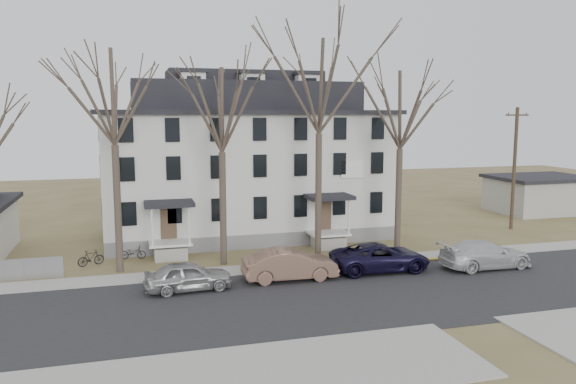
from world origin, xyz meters
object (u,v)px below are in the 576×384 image
object	(u,v)px
boarding_house	(245,163)
utility_pole_far	(514,167)
bicycle_right	(91,259)
tree_center	(319,79)
tree_far_left	(113,89)
car_tan	(290,265)
car_navy	(380,258)
tree_mid_left	(221,103)
car_white	(485,255)
bicycle_left	(133,253)
tree_mid_right	(401,104)
car_silver	(188,277)

from	to	relation	value
boarding_house	utility_pole_far	distance (m)	20.88
bicycle_right	tree_center	bearing A→B (deg)	-117.64
tree_far_left	car_tan	distance (m)	13.72
tree_far_left	car_navy	distance (m)	17.75
tree_far_left	tree_mid_left	size ratio (longest dim) A/B	1.08
tree_far_left	car_white	size ratio (longest dim) A/B	2.49
car_tan	car_navy	distance (m)	5.51
tree_mid_left	bicycle_left	world-z (taller)	tree_mid_left
tree_mid_left	car_navy	world-z (taller)	tree_mid_left
tree_far_left	tree_mid_left	world-z (taller)	tree_far_left
car_white	bicycle_left	size ratio (longest dim) A/B	3.48
tree_center	utility_pole_far	world-z (taller)	tree_center
utility_pole_far	tree_mid_left	bearing A→B (deg)	-169.87
tree_far_left	car_tan	size ratio (longest dim) A/B	2.67
tree_mid_right	car_tan	distance (m)	12.99
car_silver	car_tan	xyz separation A→B (m)	(5.50, 0.38, 0.09)
utility_pole_far	car_silver	size ratio (longest dim) A/B	2.15
bicycle_left	utility_pole_far	bearing A→B (deg)	-75.93
tree_far_left	bicycle_right	world-z (taller)	tree_far_left
utility_pole_far	car_white	bearing A→B (deg)	-133.74
tree_mid_left	tree_mid_right	bearing A→B (deg)	0.00
tree_mid_left	bicycle_right	size ratio (longest dim) A/B	8.17
tree_center	car_silver	size ratio (longest dim) A/B	3.32
tree_center	bicycle_left	bearing A→B (deg)	167.24
utility_pole_far	car_navy	size ratio (longest dim) A/B	1.66
tree_far_left	bicycle_left	distance (m)	10.28
tree_mid_left	tree_far_left	bearing A→B (deg)	180.00
boarding_house	bicycle_right	distance (m)	13.45
tree_far_left	bicycle_right	size ratio (longest dim) A/B	8.80
utility_pole_far	car_tan	bearing A→B (deg)	-157.56
bicycle_right	tree_mid_left	bearing A→B (deg)	-122.83
tree_mid_left	car_navy	bearing A→B (deg)	-25.43
car_silver	car_tan	size ratio (longest dim) A/B	0.86
boarding_house	tree_mid_right	bearing A→B (deg)	-43.81
car_tan	car_white	bearing A→B (deg)	-92.13
utility_pole_far	car_navy	distance (m)	17.65
tree_mid_right	bicycle_right	xyz separation A→B (m)	(-19.18, 1.63, -9.13)
utility_pole_far	bicycle_right	xyz separation A→B (m)	(-31.18, -2.57, -4.44)
bicycle_left	bicycle_right	size ratio (longest dim) A/B	1.02
bicycle_left	bicycle_right	xyz separation A→B (m)	(-2.42, -0.92, 0.05)
utility_pole_far	bicycle_right	distance (m)	31.60
tree_mid_right	car_silver	world-z (taller)	tree_mid_right
tree_far_left	boarding_house	bearing A→B (deg)	42.18
tree_center	car_navy	bearing A→B (deg)	-58.88
tree_mid_right	car_tan	xyz separation A→B (m)	(-8.58, -4.30, -8.76)
tree_center	car_navy	distance (m)	11.30
boarding_house	tree_far_left	xyz separation A→B (m)	(-9.00, -8.15, 4.96)
car_tan	bicycle_right	xyz separation A→B (m)	(-10.60, 5.93, -0.38)
car_silver	bicycle_right	bearing A→B (deg)	34.82
tree_far_left	tree_mid_right	world-z (taller)	tree_far_left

